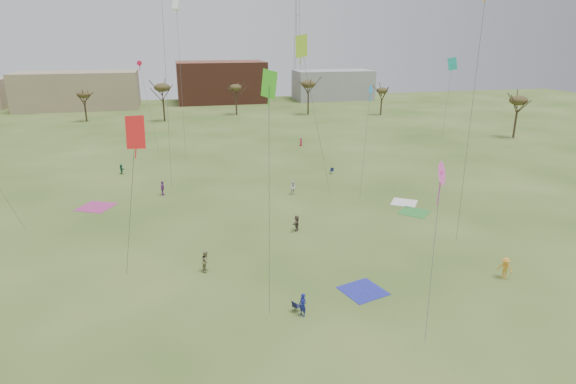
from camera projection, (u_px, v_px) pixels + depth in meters
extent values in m
plane|color=#325219|center=(325.00, 310.00, 36.15)|extent=(260.00, 260.00, 0.00)
imported|color=navy|center=(303.00, 305.00, 35.16)|extent=(0.71, 0.78, 1.78)
imported|color=#857D54|center=(206.00, 261.00, 41.83)|extent=(0.94, 1.08, 1.88)
imported|color=brown|center=(297.00, 223.00, 50.55)|extent=(1.24, 1.60, 1.69)
imported|color=orange|center=(505.00, 268.00, 40.62)|extent=(1.31, 1.38, 1.88)
imported|color=purple|center=(163.00, 188.00, 61.76)|extent=(0.75, 1.19, 1.88)
imported|color=white|center=(293.00, 188.00, 62.03)|extent=(0.98, 0.82, 1.82)
imported|color=#236942|center=(121.00, 169.00, 71.21)|extent=(1.09, 1.40, 1.48)
imported|color=#B01E47|center=(301.00, 142.00, 89.40)|extent=(0.79, 0.84, 1.44)
cube|color=#262CA6|center=(363.00, 291.00, 38.83)|extent=(3.93, 3.93, 0.03)
cube|color=white|center=(404.00, 203.00, 59.25)|extent=(4.10, 4.10, 0.03)
cube|color=#B1367B|center=(96.00, 207.00, 57.73)|extent=(5.01, 5.01, 0.03)
cube|color=#338C36|center=(414.00, 212.00, 56.00)|extent=(4.37, 4.37, 0.03)
cube|color=#15173A|center=(296.00, 306.00, 35.88)|extent=(0.69, 0.69, 0.04)
cube|color=#15173A|center=(294.00, 304.00, 35.66)|extent=(0.37, 0.50, 0.44)
cube|color=#141C38|center=(331.00, 171.00, 71.42)|extent=(0.71, 0.71, 0.04)
cube|color=#141C38|center=(332.00, 169.00, 71.54)|extent=(0.46, 0.43, 0.44)
cube|color=red|center=(135.00, 132.00, 35.77)|extent=(1.24, 1.24, 2.44)
cube|color=red|center=(136.00, 144.00, 36.03)|extent=(0.08, 0.08, 2.19)
cylinder|color=#4C4C51|center=(131.00, 207.00, 37.74)|extent=(1.89, 0.78, 11.85)
cube|color=#46CA23|center=(269.00, 84.00, 32.40)|extent=(0.94, 0.94, 1.84)
cube|color=#46CA23|center=(269.00, 94.00, 32.60)|extent=(0.08, 0.08, 1.65)
cylinder|color=#4C4C51|center=(269.00, 202.00, 33.24)|extent=(0.86, 3.26, 15.58)
cone|color=#F34CB6|center=(441.00, 173.00, 32.24)|extent=(1.63, 0.12, 1.63)
cube|color=#F34CB6|center=(440.00, 188.00, 32.56)|extent=(0.08, 0.08, 2.66)
cylinder|color=#4C4C51|center=(433.00, 256.00, 31.54)|extent=(2.58, 4.27, 9.94)
cylinder|color=#4C4C51|center=(471.00, 118.00, 43.78)|extent=(1.92, 2.70, 23.04)
cylinder|color=#4C4C51|center=(166.00, 82.00, 58.35)|extent=(0.72, 0.49, 26.61)
cone|color=#288BE8|center=(370.00, 90.00, 58.42)|extent=(1.00, 0.07, 1.00)
cube|color=#288BE8|center=(370.00, 95.00, 58.62)|extent=(0.08, 0.08, 1.64)
cylinder|color=#4C4C51|center=(365.00, 144.00, 58.14)|extent=(2.47, 4.23, 12.43)
cylinder|color=#4C4C51|center=(5.00, 198.00, 47.07)|extent=(2.26, 0.89, 7.18)
cube|color=#98D523|center=(301.00, 46.00, 55.00)|extent=(1.25, 1.25, 2.46)
cube|color=#98D523|center=(301.00, 54.00, 55.27)|extent=(0.08, 0.08, 2.22)
cylinder|color=#4C4C51|center=(316.00, 123.00, 57.12)|extent=(3.34, 2.14, 17.51)
cone|color=red|center=(139.00, 63.00, 79.48)|extent=(0.85, 0.06, 0.85)
cube|color=red|center=(140.00, 66.00, 79.65)|extent=(0.08, 0.08, 1.39)
cylinder|color=#4C4C51|center=(149.00, 108.00, 79.84)|extent=(2.10, 4.56, 14.30)
cube|color=#1CA8A0|center=(452.00, 64.00, 87.12)|extent=(1.10, 1.10, 2.16)
cube|color=#1CA8A0|center=(452.00, 68.00, 87.36)|extent=(0.08, 0.08, 1.94)
cylinder|color=#4C4C51|center=(447.00, 102.00, 89.97)|extent=(0.31, 1.53, 13.74)
cube|color=white|center=(176.00, 4.00, 72.40)|extent=(0.91, 0.91, 1.56)
cube|color=white|center=(177.00, 11.00, 72.68)|extent=(0.08, 0.08, 2.34)
cylinder|color=#4C4C51|center=(181.00, 84.00, 73.50)|extent=(0.26, 5.36, 23.09)
cylinder|color=#3A2B1E|center=(86.00, 112.00, 113.88)|extent=(0.40, 0.40, 4.32)
ellipsoid|color=#473D1E|center=(83.00, 95.00, 112.59)|extent=(3.02, 3.02, 1.58)
cylinder|color=#3A2B1E|center=(164.00, 110.00, 114.01)|extent=(0.40, 0.40, 5.40)
ellipsoid|color=#473D1E|center=(162.00, 88.00, 112.39)|extent=(3.78, 3.78, 1.98)
cylinder|color=#3A2B1E|center=(236.00, 106.00, 123.65)|extent=(0.40, 0.40, 4.68)
ellipsoid|color=#473D1E|center=(236.00, 88.00, 122.25)|extent=(3.28, 3.28, 1.72)
cylinder|color=#3A2B1E|center=(308.00, 104.00, 123.85)|extent=(0.40, 0.40, 5.28)
ellipsoid|color=#473D1E|center=(308.00, 84.00, 122.26)|extent=(3.70, 3.70, 1.94)
cylinder|color=#3A2B1E|center=(381.00, 107.00, 123.38)|extent=(0.40, 0.40, 4.20)
ellipsoid|color=#473D1E|center=(382.00, 91.00, 122.12)|extent=(2.94, 2.94, 1.54)
cylinder|color=#3A2B1E|center=(515.00, 125.00, 95.84)|extent=(0.40, 0.40, 5.04)
ellipsoid|color=#473D1E|center=(519.00, 100.00, 94.33)|extent=(3.53, 3.53, 1.85)
cube|color=#937F60|center=(78.00, 90.00, 133.16)|extent=(32.00, 14.00, 10.00)
cube|color=brown|center=(221.00, 82.00, 146.33)|extent=(26.00, 16.00, 12.00)
cube|color=gray|center=(333.00, 85.00, 152.70)|extent=(24.00, 12.00, 9.00)
cylinder|color=#9EA3A8|center=(300.00, 37.00, 152.65)|extent=(0.16, 0.16, 38.00)
cylinder|color=#9EA3A8|center=(295.00, 37.00, 153.07)|extent=(0.16, 0.16, 38.00)
cylinder|color=#9EA3A8|center=(296.00, 37.00, 151.63)|extent=(0.16, 0.16, 38.00)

